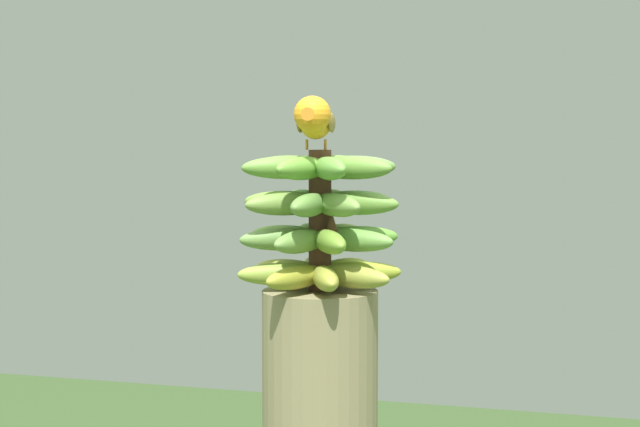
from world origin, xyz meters
name	(u,v)px	position (x,y,z in m)	size (l,w,h in m)	color
banana_bunch	(320,221)	(0.00, 0.00, 1.34)	(0.28, 0.28, 0.24)	#4C2D1E
perched_bird	(315,120)	(0.00, -0.01, 1.51)	(0.08, 0.22, 0.09)	#C68933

